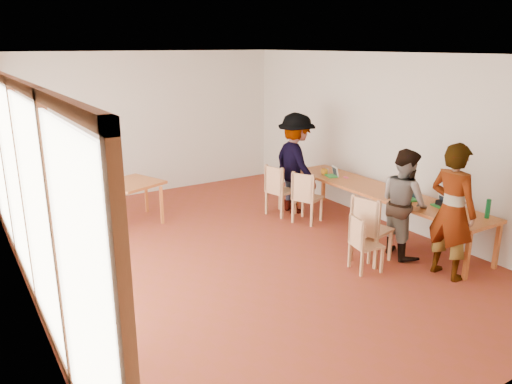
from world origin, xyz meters
TOP-DOWN VIEW (x-y plane):
  - ground at (0.00, 0.00)m, footprint 8.00×8.00m
  - wall_back at (0.00, 4.00)m, footprint 6.00×0.10m
  - wall_front at (0.00, -4.00)m, footprint 6.00×0.10m
  - wall_right at (3.00, 0.00)m, footprint 0.10×8.00m
  - window_wall at (-2.96, 0.00)m, footprint 0.10×8.00m
  - ceiling at (0.00, 0.00)m, footprint 6.00×8.00m
  - communal_table at (2.50, -0.46)m, footprint 0.80×4.00m
  - side_table at (-0.91, 2.33)m, footprint 0.90×0.90m
  - chair_near at (1.41, -1.26)m, footprint 0.58×0.58m
  - chair_mid at (1.13, -1.41)m, footprint 0.45×0.45m
  - chair_far at (1.50, 1.22)m, footprint 0.55×0.55m
  - chair_empty at (1.67, 0.59)m, footprint 0.59×0.59m
  - chair_spare at (-2.44, 0.01)m, footprint 0.53×0.53m
  - person_near at (2.05, -2.16)m, footprint 0.48×0.71m
  - person_mid at (2.08, -1.29)m, footprint 0.79×0.93m
  - person_far at (1.93, 1.23)m, footprint 0.83×1.30m
  - laptop_near at (2.63, -1.55)m, footprint 0.22×0.24m
  - laptop_mid at (2.51, -1.06)m, footprint 0.28×0.31m
  - laptop_far at (2.41, 0.71)m, footprint 0.25×0.27m
  - yellow_mug at (2.36, 0.91)m, footprint 0.16×0.16m
  - green_bottle at (2.74, -2.25)m, footprint 0.07×0.07m
  - clear_glass at (2.47, 0.98)m, footprint 0.07×0.07m
  - condiment_cup at (2.74, -1.78)m, footprint 0.08×0.08m
  - pink_phone at (2.55, 0.51)m, footprint 0.05×0.10m
  - black_pouch at (2.66, -1.61)m, footprint 0.16×0.26m

SIDE VIEW (x-z plane):
  - ground at x=0.00m, z-range 0.00..0.00m
  - chair_spare at x=-2.44m, z-range 0.28..0.70m
  - chair_mid at x=1.13m, z-range 0.28..0.72m
  - chair_empty at x=1.67m, z-range 0.33..0.84m
  - chair_far at x=1.50m, z-range 0.34..0.85m
  - chair_near at x=1.41m, z-range 0.36..0.91m
  - side_table at x=-0.91m, z-range 0.29..1.04m
  - communal_table at x=2.50m, z-range 0.33..1.08m
  - pink_phone at x=2.55m, z-range 0.75..0.76m
  - condiment_cup at x=2.74m, z-range 0.75..0.81m
  - clear_glass at x=2.47m, z-range 0.75..0.84m
  - black_pouch at x=2.66m, z-range 0.75..0.84m
  - laptop_near at x=2.63m, z-range 0.71..0.89m
  - laptop_far at x=2.41m, z-range 0.71..0.90m
  - yellow_mug at x=2.36m, z-range 0.75..0.86m
  - laptop_mid at x=2.51m, z-range 0.70..0.93m
  - person_mid at x=2.08m, z-range 0.00..1.66m
  - green_bottle at x=2.74m, z-range 0.75..1.03m
  - person_near at x=2.05m, z-range 0.00..1.90m
  - person_far at x=1.93m, z-range 0.00..1.91m
  - wall_back at x=0.00m, z-range 0.00..3.00m
  - wall_front at x=0.00m, z-range 0.00..3.00m
  - wall_right at x=3.00m, z-range 0.00..3.00m
  - window_wall at x=-2.96m, z-range 0.00..3.00m
  - ceiling at x=0.00m, z-range 3.00..3.04m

